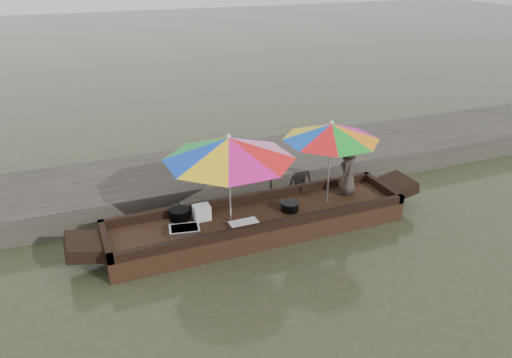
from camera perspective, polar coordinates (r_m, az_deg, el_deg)
name	(u,v)px	position (r m, az deg, el deg)	size (l,w,h in m)	color
water	(258,232)	(8.90, 0.25, -6.13)	(80.00, 80.00, 0.00)	#2D351B
dock	(218,174)	(10.63, -4.32, 0.61)	(22.00, 2.20, 0.50)	#2D2B26
boat_hull	(258,224)	(8.81, 0.25, -5.15)	(5.27, 1.20, 0.35)	black
cooking_pot	(179,214)	(8.66, -8.74, -4.01)	(0.35, 0.35, 0.18)	black
tray_crayfish	(184,230)	(8.26, -8.18, -5.81)	(0.49, 0.34, 0.09)	silver
tray_scallop	(245,225)	(8.36, -1.29, -5.27)	(0.49, 0.34, 0.06)	silver
charcoal_grill	(290,207)	(8.87, 3.88, -3.17)	(0.31, 0.31, 0.15)	black
supply_bag	(202,212)	(8.59, -6.22, -3.82)	(0.28, 0.22, 0.26)	silver
vendor	(349,169)	(9.48, 10.54, 1.08)	(0.48, 0.31, 0.97)	#342D28
umbrella_bow	(230,179)	(8.22, -3.02, -0.03)	(2.18, 2.18, 1.55)	pink
umbrella_stern	(329,163)	(8.96, 8.37, 1.86)	(1.71, 1.71, 1.55)	pink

